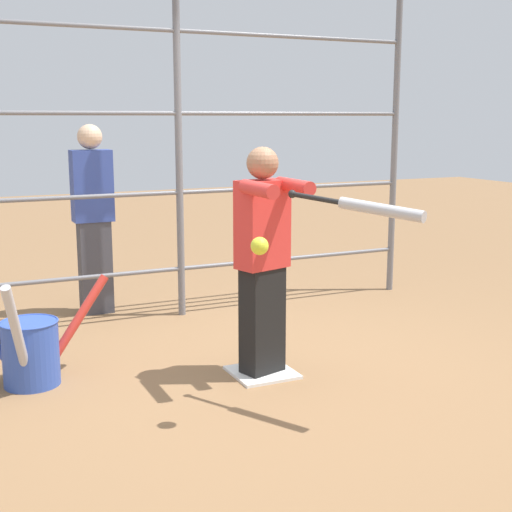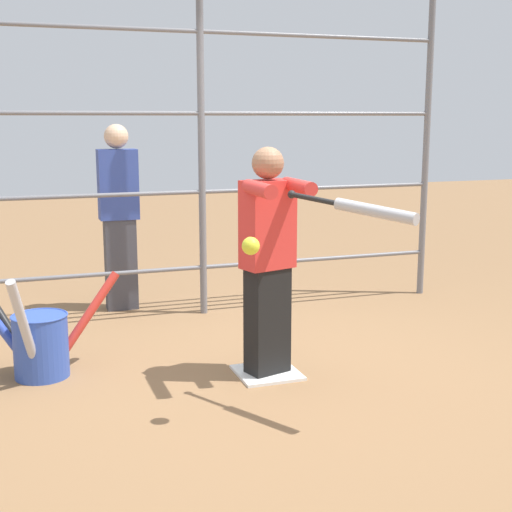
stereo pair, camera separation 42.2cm
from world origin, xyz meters
name	(u,v)px [view 1 (the left image)]	position (x,y,z in m)	size (l,w,h in m)	color
ground_plane	(262,374)	(0.00, 0.00, 0.00)	(24.00, 24.00, 0.00)	olive
home_plate	(262,372)	(0.00, 0.00, 0.01)	(0.40, 0.40, 0.02)	white
fence_backstop	(179,153)	(0.00, -1.60, 1.38)	(4.38, 0.06, 2.76)	slate
batter	(263,255)	(0.00, 0.01, 0.81)	(0.37, 0.58, 1.49)	black
baseball_bat_swinging	(369,207)	(-0.23, 0.84, 1.19)	(0.44, 0.77, 0.12)	black
softball_in_flight	(260,246)	(0.35, 0.71, 1.00)	(0.10, 0.10, 0.10)	yellow
bat_bucket	(28,349)	(1.42, -0.46, 0.24)	(1.04, 0.86, 0.75)	#3351B2
bystander_behind_fence	(93,217)	(0.65, -1.98, 0.84)	(0.33, 0.21, 1.62)	#3F3F47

